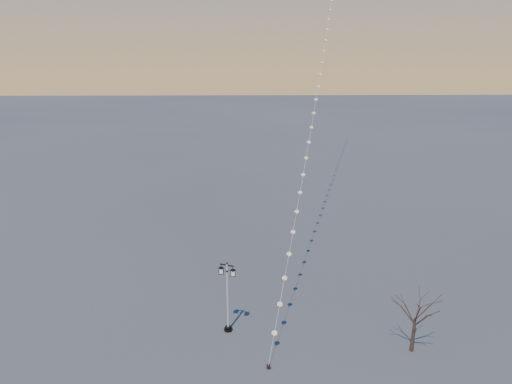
{
  "coord_description": "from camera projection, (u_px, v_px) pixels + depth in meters",
  "views": [
    {
      "loc": [
        -2.17,
        -22.04,
        16.52
      ],
      "look_at": [
        -1.61,
        6.52,
        7.55
      ],
      "focal_mm": 32.16,
      "sensor_mm": 36.0,
      "label": 1
    }
  ],
  "objects": [
    {
      "name": "ground",
      "position": [
        287.0,
        353.0,
        26.01
      ],
      "size": [
        300.0,
        300.0,
        0.0
      ],
      "primitive_type": "plane",
      "color": "#434444",
      "rests_on": "ground"
    },
    {
      "name": "street_lamp",
      "position": [
        227.0,
        294.0,
        27.33
      ],
      "size": [
        1.1,
        0.7,
        4.59
      ],
      "rotation": [
        0.0,
        0.0,
        -0.4
      ],
      "color": "black",
      "rests_on": "ground"
    },
    {
      "name": "bare_tree",
      "position": [
        416.0,
        309.0,
        25.39
      ],
      "size": [
        2.35,
        2.35,
        3.9
      ],
      "rotation": [
        0.0,
        0.0,
        0.03
      ],
      "color": "#36251E",
      "rests_on": "ground"
    },
    {
      "name": "kite_train",
      "position": [
        320.0,
        63.0,
        43.95
      ],
      "size": [
        12.49,
        50.15,
        30.5
      ],
      "rotation": [
        0.0,
        0.0,
        -0.19
      ],
      "color": "black",
      "rests_on": "ground"
    }
  ]
}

